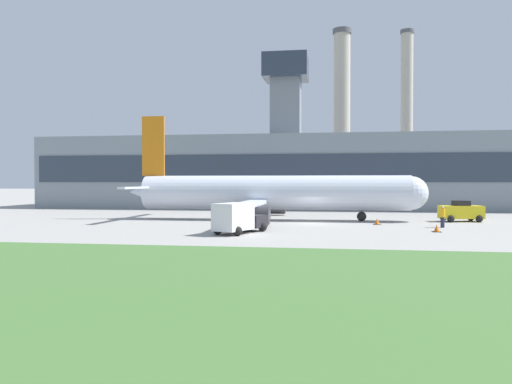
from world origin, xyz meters
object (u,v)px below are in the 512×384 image
at_px(airplane, 270,193).
at_px(baggage_truck, 238,219).
at_px(pushback_tug, 461,212).
at_px(ground_crew_person, 443,217).

height_order(airplane, baggage_truck, airplane).
bearing_deg(baggage_truck, pushback_tug, 36.21).
xyz_separation_m(pushback_tug, baggage_truck, (-19.37, -14.18, 0.20)).
distance_m(airplane, ground_crew_person, 16.70).
distance_m(baggage_truck, ground_crew_person, 17.82).
bearing_deg(ground_crew_person, airplane, 159.10).
bearing_deg(airplane, ground_crew_person, -20.90).
distance_m(pushback_tug, baggage_truck, 24.01).
bearing_deg(baggage_truck, ground_crew_person, 24.39).
xyz_separation_m(airplane, baggage_truck, (-0.72, -13.28, -1.59)).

